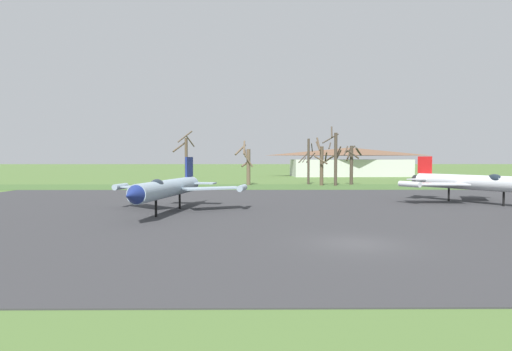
{
  "coord_description": "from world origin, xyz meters",
  "views": [
    {
      "loc": [
        -5.1,
        -20.48,
        4.23
      ],
      "look_at": [
        -4.81,
        13.14,
        2.87
      ],
      "focal_mm": 29.52,
      "sensor_mm": 36.0,
      "label": 1
    }
  ],
  "objects": [
    {
      "name": "visitor_building",
      "position": [
        18.23,
        79.95,
        3.35
      ],
      "size": [
        29.35,
        11.93,
        6.87
      ],
      "color": "beige",
      "rests_on": "ground"
    },
    {
      "name": "bare_tree_far_left",
      "position": [
        -15.5,
        45.12,
        4.37
      ],
      "size": [
        3.45,
        3.43,
        8.66
      ],
      "color": "brown",
      "rests_on": "ground"
    },
    {
      "name": "bare_tree_backdrop_extra",
      "position": [
        10.8,
        46.65,
        3.71
      ],
      "size": [
        3.11,
        3.07,
        6.37
      ],
      "color": "#42382D",
      "rests_on": "ground"
    },
    {
      "name": "bare_tree_right_of_center",
      "position": [
        5.74,
        44.93,
        3.55
      ],
      "size": [
        3.43,
        3.46,
        7.52
      ],
      "color": "brown",
      "rests_on": "ground"
    },
    {
      "name": "jet_fighter_front_left",
      "position": [
        -11.61,
        12.05,
        1.96
      ],
      "size": [
        11.31,
        13.72,
        4.37
      ],
      "color": "#8EA3B2",
      "rests_on": "ground"
    },
    {
      "name": "bare_tree_center",
      "position": [
        4.0,
        47.91,
        3.89
      ],
      "size": [
        2.86,
        2.43,
        7.47
      ],
      "color": "#42382D",
      "rests_on": "ground"
    },
    {
      "name": "asphalt_apron",
      "position": [
        0.0,
        13.33,
        0.03
      ],
      "size": [
        72.88,
        44.43,
        0.05
      ],
      "primitive_type": "cube",
      "color": "#333335",
      "rests_on": "ground"
    },
    {
      "name": "bare_tree_far_right",
      "position": [
        7.67,
        44.2,
        4.59
      ],
      "size": [
        2.86,
        2.66,
        9.23
      ],
      "color": "#42382D",
      "rests_on": "ground"
    },
    {
      "name": "ground_plane",
      "position": [
        0.0,
        0.0,
        0.0
      ],
      "size": [
        600.0,
        600.0,
        0.0
      ],
      "primitive_type": "plane",
      "color": "#4C6B33"
    },
    {
      "name": "bare_tree_left_of_center",
      "position": [
        -5.94,
        45.96,
        3.51
      ],
      "size": [
        2.94,
        2.97,
        7.08
      ],
      "color": "brown",
      "rests_on": "ground"
    },
    {
      "name": "jet_fighter_front_right",
      "position": [
        15.71,
        18.3,
        2.02
      ],
      "size": [
        11.69,
        13.42,
        4.46
      ],
      "color": "silver",
      "rests_on": "ground"
    },
    {
      "name": "grass_verge_strip",
      "position": [
        0.0,
        41.54,
        0.03
      ],
      "size": [
        132.88,
        12.0,
        0.06
      ],
      "primitive_type": "cube",
      "color": "#3F602D",
      "rests_on": "ground"
    }
  ]
}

